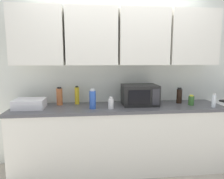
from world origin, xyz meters
The scene contains 11 objects.
wall_back_with_cabinets centered at (0.00, -0.07, 1.58)m, with size 3.71×0.38×2.60m.
counter_run centered at (0.00, -0.30, 0.45)m, with size 2.84×0.63×0.90m.
microwave centered at (0.30, -0.25, 1.04)m, with size 0.48×0.37×0.28m.
dish_rack centered at (-1.16, -0.30, 0.96)m, with size 0.38×0.30×0.12m, color silver.
bottle_soy_dark centered at (0.89, -0.21, 1.01)m, with size 0.08×0.08×0.23m.
bottle_green_oil centered at (1.00, -0.35, 0.97)m, with size 0.08×0.08×0.14m.
bottle_blue_cleaner centered at (-0.35, -0.41, 1.02)m, with size 0.08×0.08×0.26m.
bottle_clear_tall centered at (1.23, -0.51, 0.99)m, with size 0.05×0.05×0.19m.
bottle_white_jar centered at (-0.12, -0.44, 0.97)m, with size 0.07×0.07×0.15m.
bottle_spice_jar centered at (-0.81, -0.15, 1.02)m, with size 0.08×0.08×0.25m.
bottle_yellow_mustard centered at (-0.57, -0.12, 1.02)m, with size 0.06×0.06×0.26m.
Camera 1 is at (-0.38, -2.99, 1.54)m, focal length 32.92 mm.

